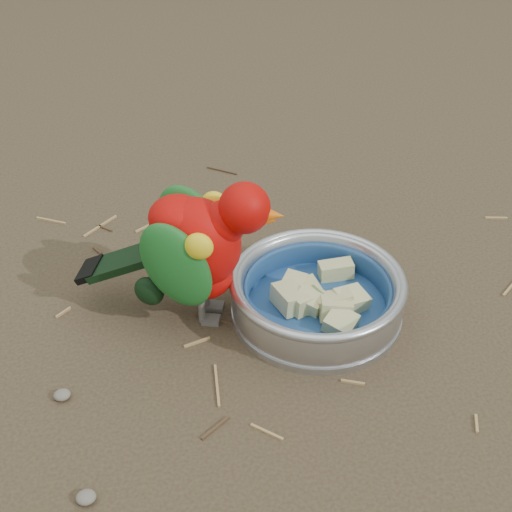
{
  "coord_description": "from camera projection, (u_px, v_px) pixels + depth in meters",
  "views": [
    {
      "loc": [
        -0.17,
        -0.63,
        0.62
      ],
      "look_at": [
        -0.05,
        0.08,
        0.08
      ],
      "focal_mm": 50.0,
      "sensor_mm": 36.0,
      "label": 1
    }
  ],
  "objects": [
    {
      "name": "lory_parrot",
      "position": [
        198.0,
        255.0,
        0.87
      ],
      "size": [
        0.26,
        0.18,
        0.19
      ],
      "primitive_type": null,
      "rotation": [
        0.0,
        0.0,
        -1.89
      ],
      "color": "#B80805",
      "rests_on": "ground"
    },
    {
      "name": "bowl_wall",
      "position": [
        317.0,
        292.0,
        0.91
      ],
      "size": [
        0.22,
        0.22,
        0.04
      ],
      "primitive_type": null,
      "color": "#B2B2BA",
      "rests_on": "food_bowl"
    },
    {
      "name": "ground",
      "position": [
        304.0,
        343.0,
        0.89
      ],
      "size": [
        60.0,
        60.0,
        0.0
      ],
      "primitive_type": "plane",
      "color": "#453726"
    },
    {
      "name": "ground_debris",
      "position": [
        288.0,
        312.0,
        0.93
      ],
      "size": [
        0.9,
        0.8,
        0.01
      ],
      "primitive_type": null,
      "color": "#AB8552",
      "rests_on": "ground"
    },
    {
      "name": "fruit_wedges",
      "position": [
        317.0,
        296.0,
        0.91
      ],
      "size": [
        0.13,
        0.13,
        0.03
      ],
      "primitive_type": null,
      "color": "#CBC886",
      "rests_on": "food_bowl"
    },
    {
      "name": "food_bowl",
      "position": [
        316.0,
        310.0,
        0.93
      ],
      "size": [
        0.22,
        0.22,
        0.02
      ],
      "primitive_type": "cylinder",
      "color": "#B2B2BA",
      "rests_on": "ground"
    }
  ]
}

